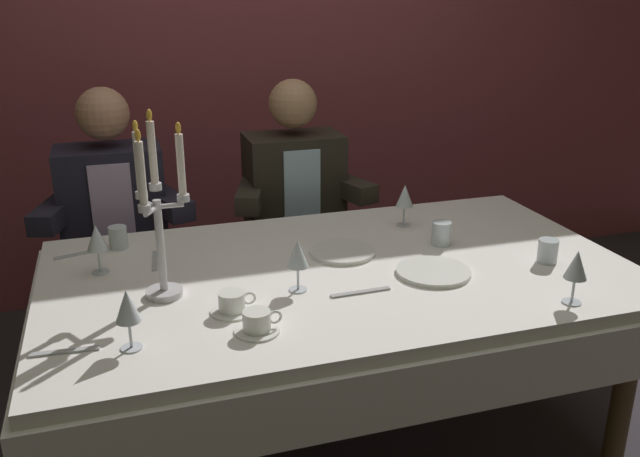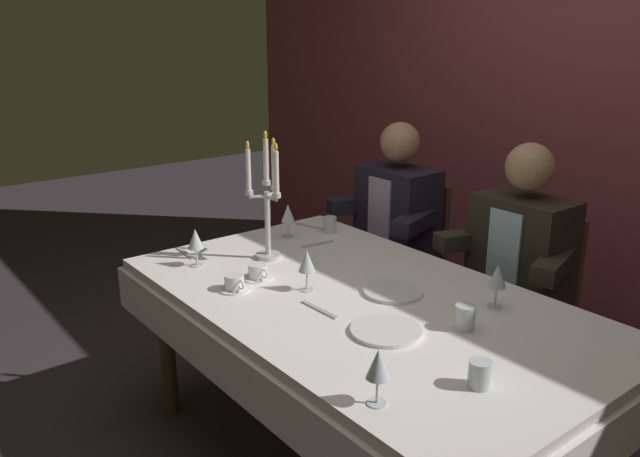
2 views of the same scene
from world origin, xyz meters
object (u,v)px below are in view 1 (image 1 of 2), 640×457
Objects in this scene: wine_glass_4 at (97,239)px; water_tumbler_0 at (441,233)px; candelabra at (158,218)px; wine_glass_0 at (298,255)px; water_tumbler_1 at (548,251)px; water_tumbler_2 at (118,237)px; wine_glass_1 at (576,267)px; coffee_cup_1 at (232,303)px; seated_diner_1 at (294,192)px; dinner_plate_1 at (342,252)px; wine_glass_3 at (405,197)px; dinner_plate_0 at (433,272)px; dining_table at (340,300)px; wine_glass_2 at (128,308)px; coffee_cup_0 at (257,323)px; seated_diner_0 at (113,209)px.

water_tumbler_0 is at bearing -5.12° from wine_glass_4.
candelabra is 3.41× the size of wine_glass_0.
water_tumbler_2 is at bearing 157.47° from water_tumbler_1.
wine_glass_1 is at bearing -26.17° from wine_glass_4.
wine_glass_1 is 1.24× the size of coffee_cup_1.
water_tumbler_0 is 0.86m from seated_diner_1.
dinner_plate_1 is 2.91× the size of water_tumbler_2.
water_tumbler_1 is at bearing -57.18° from wine_glass_3.
wine_glass_1 is (0.29, -0.31, 0.11)m from dinner_plate_0.
water_tumbler_0 is (1.17, -0.10, -0.07)m from wine_glass_4.
wine_glass_1 is at bearing -38.62° from dining_table.
dinner_plate_1 is 0.86m from wine_glass_2.
wine_glass_1 is 0.79m from wine_glass_3.
wine_glass_1 is at bearing -14.10° from coffee_cup_1.
wine_glass_2 is at bearing -172.88° from water_tumbler_1.
wine_glass_4 is at bearing -140.58° from seated_diner_1.
dinner_plate_1 is 0.69m from water_tumbler_1.
wine_glass_4 reaches higher than water_tumbler_1.
candelabra reaches higher than wine_glass_4.
wine_glass_0 is 0.81m from wine_glass_1.
water_tumbler_0 is (0.41, 0.09, 0.16)m from dining_table.
coffee_cup_0 reaches higher than dinner_plate_1.
wine_glass_4 reaches higher than water_tumbler_0.
wine_glass_2 is at bearing -157.51° from wine_glass_0.
wine_glass_4 is (-0.07, 0.53, 0.00)m from wine_glass_2.
dinner_plate_1 is 0.77m from seated_diner_1.
wine_glass_2 reaches higher than dining_table.
candelabra is 6.60× the size of water_tumbler_0.
wine_glass_3 is (0.32, 0.20, 0.11)m from dinner_plate_1.
coffee_cup_1 is 1.19m from seated_diner_1.
dining_table is at bearing -111.92° from dinner_plate_1.
dinner_plate_0 is 0.98m from wine_glass_2.
dining_table is at bearing 34.52° from wine_glass_0.
candelabra reaches higher than seated_diner_1.
wine_glass_3 is 0.57m from water_tumbler_1.
coffee_cup_0 is (-0.35, -0.34, 0.15)m from dining_table.
wine_glass_2 is 1.24× the size of coffee_cup_1.
wine_glass_4 is at bearing 131.36° from coffee_cup_1.
seated_diner_0 is at bearing 128.27° from dining_table.
dining_table is 1.56× the size of seated_diner_1.
coffee_cup_1 is (-0.40, -0.21, 0.15)m from dining_table.
candelabra is at bearing 174.43° from water_tumbler_1.
dinner_plate_0 is 1.05× the size of dinner_plate_1.
water_tumbler_1 is at bearing -22.53° from water_tumbler_2.
wine_glass_0 is at bearing -12.07° from candelabra.
dining_table is 0.90m from seated_diner_1.
water_tumbler_0 is (0.59, 0.22, -0.07)m from wine_glass_0.
dinner_plate_0 is 1.47× the size of wine_glass_4.
water_tumbler_2 is at bearing 149.57° from dining_table.
wine_glass_3 is at bearing 31.92° from dinner_plate_1.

